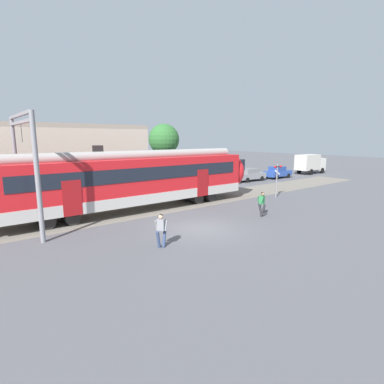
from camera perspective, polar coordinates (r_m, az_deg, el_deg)
The scene contains 11 objects.
ground_plane at distance 17.45m, azimuth 1.83°, elevation -7.08°, with size 160.00×160.00×0.00m, color #515156.
pedestrian_grey at distance 14.44m, azimuth -5.87°, elevation -6.74°, with size 0.71×0.51×1.67m.
pedestrian_green at distance 20.53m, azimuth 13.13°, elevation -1.85°, with size 0.54×0.69×1.67m.
parked_car_white at distance 33.82m, azimuth 5.88°, elevation 2.68°, with size 4.00×1.76×1.54m.
parked_car_grey at distance 37.36m, azimuth 10.98°, elevation 3.26°, with size 4.09×1.93×1.54m.
parked_car_blue at distance 40.93m, azimuth 16.00°, elevation 3.65°, with size 4.01×1.77×1.54m.
box_truck at distance 47.62m, azimuth 21.59°, elevation 5.16°, with size 5.28×2.18×2.82m.
catenary_gantry at distance 19.47m, azimuth -29.40°, elevation 6.34°, with size 0.24×6.64×6.53m.
crossing_signal at distance 27.18m, azimuth 15.90°, elevation 3.11°, with size 0.96×0.22×3.00m.
background_building at distance 28.39m, azimuth -28.49°, elevation 4.99°, with size 19.66×5.00×9.20m.
street_tree_right at distance 39.42m, azimuth -5.36°, elevation 9.93°, with size 3.96×3.96×7.02m.
Camera 1 is at (-10.69, -12.78, 5.19)m, focal length 28.00 mm.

